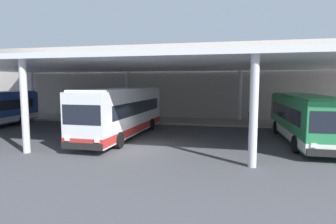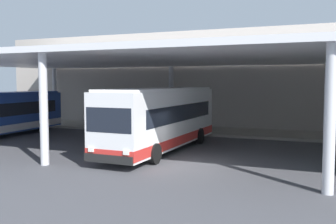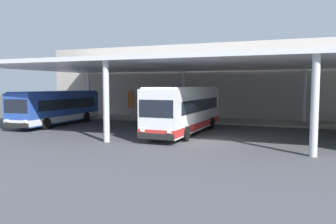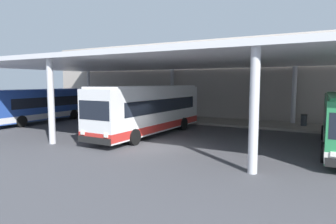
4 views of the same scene
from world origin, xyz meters
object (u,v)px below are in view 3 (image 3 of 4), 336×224
trash_bin (316,118)px  banner_sign (131,101)px  bus_nearest_bay (58,107)px  bus_second_bay (186,109)px

trash_bin → banner_sign: (-18.50, -1.07, 1.30)m
bus_nearest_bay → trash_bin: bearing=19.6°
bus_nearest_bay → banner_sign: (4.10, 6.96, 0.32)m
bus_second_bay → trash_bin: bus_second_bay is taller
bus_nearest_bay → banner_sign: size_ratio=3.32×
bus_nearest_bay → banner_sign: banner_sign is taller
trash_bin → banner_sign: size_ratio=0.31×
bus_second_bay → banner_sign: bus_second_bay is taller
bus_second_bay → trash_bin: (9.72, 8.88, -1.16)m
bus_nearest_bay → trash_bin: bus_nearest_bay is taller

